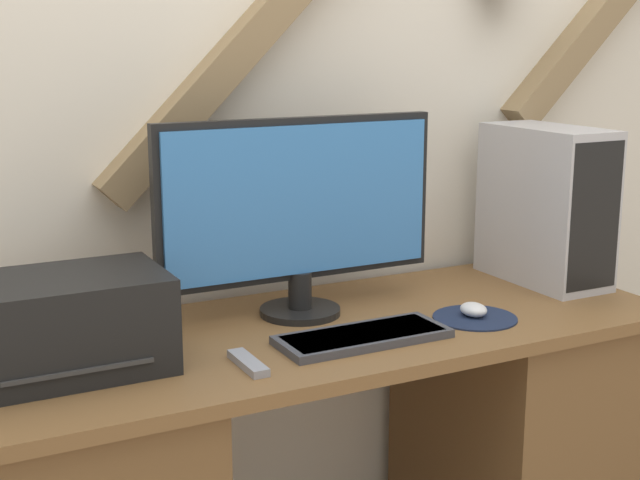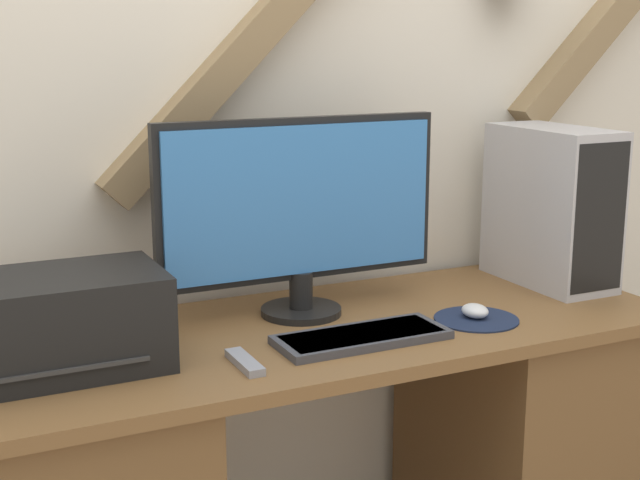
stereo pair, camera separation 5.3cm
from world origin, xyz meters
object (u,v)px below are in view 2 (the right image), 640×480
at_px(mouse, 475,311).
at_px(remote_control, 245,362).
at_px(monitor, 300,207).
at_px(keyboard, 362,337).
at_px(computer_tower, 552,206).
at_px(printer, 61,322).

height_order(mouse, remote_control, mouse).
xyz_separation_m(monitor, remote_control, (-0.24, -0.26, -0.24)).
bearing_deg(monitor, mouse, -31.32).
xyz_separation_m(keyboard, remote_control, (-0.28, -0.03, -0.00)).
bearing_deg(monitor, computer_tower, -2.51).
bearing_deg(keyboard, computer_tower, 16.80).
bearing_deg(computer_tower, mouse, -153.57).
bearing_deg(remote_control, mouse, 5.13).
bearing_deg(mouse, remote_control, -174.87).
bearing_deg(remote_control, keyboard, 6.15).
xyz_separation_m(keyboard, mouse, (0.31, 0.02, 0.01)).
relative_size(keyboard, printer, 0.95).
bearing_deg(printer, keyboard, -10.68).
xyz_separation_m(keyboard, printer, (-0.60, 0.11, 0.08)).
distance_m(monitor, keyboard, 0.34).
bearing_deg(keyboard, remote_control, -173.85).
distance_m(monitor, mouse, 0.47).
relative_size(computer_tower, printer, 1.04).
distance_m(mouse, remote_control, 0.59).
relative_size(printer, remote_control, 2.82).
xyz_separation_m(monitor, printer, (-0.56, -0.12, -0.16)).
height_order(computer_tower, printer, computer_tower).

